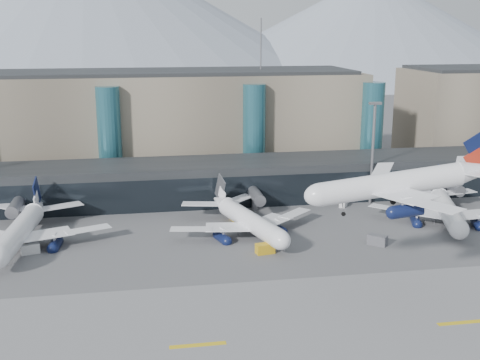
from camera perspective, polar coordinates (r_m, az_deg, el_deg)
name	(u,v)px	position (r m, az deg, el deg)	size (l,w,h in m)	color
ground	(307,290)	(103.95, 6.36, -10.37)	(900.00, 900.00, 0.00)	#515154
runway_strip	(335,334)	(91.15, 9.00, -14.18)	(400.00, 40.00, 0.04)	slate
runway_markings	(335,333)	(91.13, 9.00, -14.17)	(128.00, 1.00, 0.02)	gold
concourse	(247,180)	(155.59, 0.64, 0.04)	(170.00, 27.00, 10.00)	black
terminal_main	(146,123)	(182.84, -8.93, 5.36)	(130.00, 30.00, 31.00)	gray
teal_towers	(183,136)	(167.70, -5.39, 4.17)	(116.40, 19.40, 46.00)	#286170
mountain_ridge	(193,24)	(472.66, -4.51, 14.51)	(910.00, 400.00, 110.00)	gray
lightmast_mid	(373,147)	(152.61, 12.49, 3.05)	(3.00, 1.20, 25.60)	slate
hero_jet	(410,176)	(98.97, 15.86, 0.36)	(32.55, 33.11, 10.69)	white
jet_parked_left	(23,221)	(131.45, -19.92, -3.69)	(37.60, 37.02, 12.14)	white
jet_parked_mid	(244,212)	(130.41, 0.34, -3.07)	(34.17, 35.72, 11.46)	white
jet_parked_right	(446,202)	(145.43, 18.91, -2.00)	(34.30, 36.24, 11.64)	white
veh_a	(30,248)	(125.95, -19.28, -6.15)	(3.52, 1.98, 1.98)	silver
veh_b	(235,217)	(138.66, -0.45, -3.53)	(2.83, 1.74, 1.63)	#C29416
veh_c	(377,240)	(126.51, 12.90, -5.56)	(3.81, 2.01, 2.11)	#505056
veh_d	(343,204)	(151.30, 9.77, -2.24)	(2.62, 1.40, 1.50)	silver
veh_h	(265,249)	(119.01, 2.39, -6.51)	(3.61, 1.90, 2.00)	#C29416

